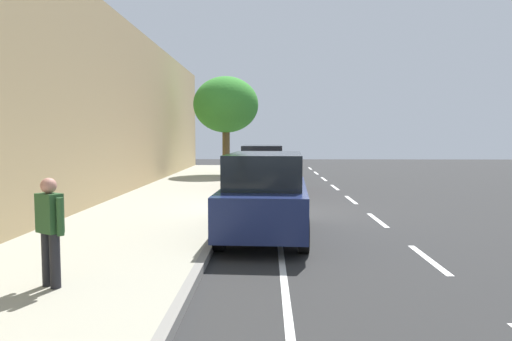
{
  "coord_description": "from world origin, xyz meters",
  "views": [
    {
      "loc": [
        0.34,
        14.38,
        2.4
      ],
      "look_at": [
        0.72,
        -0.99,
        1.25
      ],
      "focal_mm": 32.52,
      "sensor_mm": 36.0,
      "label": 1
    }
  ],
  "objects_px": {
    "pedestrian_on_phone": "(50,226)",
    "parked_suv_red_second": "(262,167)",
    "parked_suv_dark_blue_mid": "(265,194)",
    "parked_sedan_silver_nearest": "(266,163)",
    "cyclist_with_backpack": "(240,176)",
    "bicycle_at_curb": "(246,196)",
    "street_tree_near_cyclist": "(226,105)"
  },
  "relations": [
    {
      "from": "cyclist_with_backpack",
      "to": "street_tree_near_cyclist",
      "type": "relative_size",
      "value": 0.3
    },
    {
      "from": "pedestrian_on_phone",
      "to": "parked_sedan_silver_nearest",
      "type": "bearing_deg",
      "value": -98.17
    },
    {
      "from": "cyclist_with_backpack",
      "to": "pedestrian_on_phone",
      "type": "xyz_separation_m",
      "value": [
        2.24,
        9.32,
        0.07
      ]
    },
    {
      "from": "bicycle_at_curb",
      "to": "pedestrian_on_phone",
      "type": "height_order",
      "value": "pedestrian_on_phone"
    },
    {
      "from": "street_tree_near_cyclist",
      "to": "parked_sedan_silver_nearest",
      "type": "bearing_deg",
      "value": -152.81
    },
    {
      "from": "parked_suv_red_second",
      "to": "parked_suv_dark_blue_mid",
      "type": "height_order",
      "value": "same"
    },
    {
      "from": "bicycle_at_curb",
      "to": "parked_sedan_silver_nearest",
      "type": "bearing_deg",
      "value": -92.78
    },
    {
      "from": "parked_suv_dark_blue_mid",
      "to": "street_tree_near_cyclist",
      "type": "height_order",
      "value": "street_tree_near_cyclist"
    },
    {
      "from": "cyclist_with_backpack",
      "to": "parked_suv_dark_blue_mid",
      "type": "bearing_deg",
      "value": 100.12
    },
    {
      "from": "parked_sedan_silver_nearest",
      "to": "cyclist_with_backpack",
      "type": "relative_size",
      "value": 2.7
    },
    {
      "from": "parked_suv_dark_blue_mid",
      "to": "bicycle_at_curb",
      "type": "distance_m",
      "value": 4.68
    },
    {
      "from": "parked_sedan_silver_nearest",
      "to": "parked_suv_red_second",
      "type": "distance_m",
      "value": 7.65
    },
    {
      "from": "bicycle_at_curb",
      "to": "pedestrian_on_phone",
      "type": "relative_size",
      "value": 0.95
    },
    {
      "from": "parked_sedan_silver_nearest",
      "to": "parked_suv_red_second",
      "type": "xyz_separation_m",
      "value": [
        0.12,
        7.64,
        0.27
      ]
    },
    {
      "from": "parked_sedan_silver_nearest",
      "to": "parked_suv_dark_blue_mid",
      "type": "xyz_separation_m",
      "value": [
        -0.07,
        17.05,
        0.27
      ]
    },
    {
      "from": "pedestrian_on_phone",
      "to": "parked_suv_red_second",
      "type": "bearing_deg",
      "value": -102.13
    },
    {
      "from": "cyclist_with_backpack",
      "to": "parked_sedan_silver_nearest",
      "type": "bearing_deg",
      "value": -93.94
    },
    {
      "from": "parked_suv_dark_blue_mid",
      "to": "pedestrian_on_phone",
      "type": "bearing_deg",
      "value": 53.75
    },
    {
      "from": "parked_suv_dark_blue_mid",
      "to": "bicycle_at_curb",
      "type": "relative_size",
      "value": 3.12
    },
    {
      "from": "parked_suv_red_second",
      "to": "parked_sedan_silver_nearest",
      "type": "bearing_deg",
      "value": -90.91
    },
    {
      "from": "cyclist_with_backpack",
      "to": "bicycle_at_curb",
      "type": "bearing_deg",
      "value": 115.53
    },
    {
      "from": "street_tree_near_cyclist",
      "to": "bicycle_at_curb",
      "type": "bearing_deg",
      "value": 98.44
    },
    {
      "from": "street_tree_near_cyclist",
      "to": "parked_suv_red_second",
      "type": "bearing_deg",
      "value": 108.46
    },
    {
      "from": "pedestrian_on_phone",
      "to": "parked_suv_dark_blue_mid",
      "type": "bearing_deg",
      "value": -126.25
    },
    {
      "from": "pedestrian_on_phone",
      "to": "street_tree_near_cyclist",
      "type": "bearing_deg",
      "value": -92.22
    },
    {
      "from": "parked_sedan_silver_nearest",
      "to": "pedestrian_on_phone",
      "type": "xyz_separation_m",
      "value": [
        3.06,
        21.33,
        0.33
      ]
    },
    {
      "from": "parked_suv_dark_blue_mid",
      "to": "street_tree_near_cyclist",
      "type": "xyz_separation_m",
      "value": [
        2.36,
        -15.88,
        3.14
      ]
    },
    {
      "from": "parked_suv_red_second",
      "to": "pedestrian_on_phone",
      "type": "relative_size",
      "value": 2.9
    },
    {
      "from": "cyclist_with_backpack",
      "to": "pedestrian_on_phone",
      "type": "bearing_deg",
      "value": 76.5
    },
    {
      "from": "parked_sedan_silver_nearest",
      "to": "street_tree_near_cyclist",
      "type": "height_order",
      "value": "street_tree_near_cyclist"
    },
    {
      "from": "parked_sedan_silver_nearest",
      "to": "parked_suv_dark_blue_mid",
      "type": "bearing_deg",
      "value": 90.25
    },
    {
      "from": "parked_suv_red_second",
      "to": "cyclist_with_backpack",
      "type": "height_order",
      "value": "parked_suv_red_second"
    }
  ]
}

